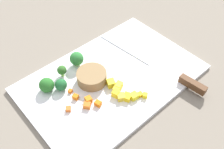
# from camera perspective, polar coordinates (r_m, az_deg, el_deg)

# --- Properties ---
(ground_plane) EXTENTS (4.00, 4.00, 0.00)m
(ground_plane) POSITION_cam_1_polar(r_m,az_deg,el_deg) (0.74, 0.00, -1.15)
(ground_plane) COLOR gray
(cutting_board) EXTENTS (0.50, 0.33, 0.01)m
(cutting_board) POSITION_cam_1_polar(r_m,az_deg,el_deg) (0.73, 0.00, -0.84)
(cutting_board) COLOR white
(cutting_board) RESTS_ON ground_plane
(prep_bowl) EXTENTS (0.08, 0.08, 0.03)m
(prep_bowl) POSITION_cam_1_polar(r_m,az_deg,el_deg) (0.71, -4.61, -0.55)
(prep_bowl) COLOR olive
(prep_bowl) RESTS_ON cutting_board
(chef_knife) EXTENTS (0.06, 0.38, 0.02)m
(chef_knife) POSITION_cam_1_polar(r_m,az_deg,el_deg) (0.75, 12.96, 0.56)
(chef_knife) COLOR silver
(chef_knife) RESTS_ON cutting_board
(carrot_dice_0) EXTENTS (0.02, 0.02, 0.01)m
(carrot_dice_0) POSITION_cam_1_polar(r_m,az_deg,el_deg) (0.68, -8.26, -5.05)
(carrot_dice_0) COLOR orange
(carrot_dice_0) RESTS_ON cutting_board
(carrot_dice_1) EXTENTS (0.02, 0.02, 0.01)m
(carrot_dice_1) POSITION_cam_1_polar(r_m,az_deg,el_deg) (0.67, -5.36, -5.68)
(carrot_dice_1) COLOR orange
(carrot_dice_1) RESTS_ON cutting_board
(carrot_dice_2) EXTENTS (0.02, 0.02, 0.01)m
(carrot_dice_2) POSITION_cam_1_polar(r_m,az_deg,el_deg) (0.66, -9.87, -7.71)
(carrot_dice_2) COLOR orange
(carrot_dice_2) RESTS_ON cutting_board
(carrot_dice_3) EXTENTS (0.02, 0.02, 0.01)m
(carrot_dice_3) POSITION_cam_1_polar(r_m,az_deg,el_deg) (0.66, -5.67, -6.97)
(carrot_dice_3) COLOR orange
(carrot_dice_3) RESTS_ON cutting_board
(carrot_dice_4) EXTENTS (0.01, 0.01, 0.01)m
(carrot_dice_4) POSITION_cam_1_polar(r_m,az_deg,el_deg) (0.70, -9.43, -3.73)
(carrot_dice_4) COLOR orange
(carrot_dice_4) RESTS_ON cutting_board
(carrot_dice_5) EXTENTS (0.02, 0.02, 0.01)m
(carrot_dice_5) POSITION_cam_1_polar(r_m,az_deg,el_deg) (0.66, -3.20, -6.58)
(carrot_dice_5) COLOR orange
(carrot_dice_5) RESTS_ON cutting_board
(pepper_dice_0) EXTENTS (0.03, 0.03, 0.02)m
(pepper_dice_0) POSITION_cam_1_polar(r_m,az_deg,el_deg) (0.70, -0.25, -2.03)
(pepper_dice_0) COLOR yellow
(pepper_dice_0) RESTS_ON cutting_board
(pepper_dice_1) EXTENTS (0.02, 0.02, 0.01)m
(pepper_dice_1) POSITION_cam_1_polar(r_m,az_deg,el_deg) (0.68, 7.50, -4.72)
(pepper_dice_1) COLOR yellow
(pepper_dice_1) RESTS_ON cutting_board
(pepper_dice_2) EXTENTS (0.02, 0.02, 0.02)m
(pepper_dice_2) POSITION_cam_1_polar(r_m,az_deg,el_deg) (0.69, 1.01, -3.42)
(pepper_dice_2) COLOR yellow
(pepper_dice_2) RESTS_ON cutting_board
(pepper_dice_3) EXTENTS (0.03, 0.03, 0.02)m
(pepper_dice_3) POSITION_cam_1_polar(r_m,az_deg,el_deg) (0.67, 3.49, -5.12)
(pepper_dice_3) COLOR yellow
(pepper_dice_3) RESTS_ON cutting_board
(pepper_dice_4) EXTENTS (0.02, 0.02, 0.02)m
(pepper_dice_4) POSITION_cam_1_polar(r_m,az_deg,el_deg) (0.68, 0.86, -4.36)
(pepper_dice_4) COLOR yellow
(pepper_dice_4) RESTS_ON cutting_board
(pepper_dice_5) EXTENTS (0.02, 0.02, 0.02)m
(pepper_dice_5) POSITION_cam_1_polar(r_m,az_deg,el_deg) (0.67, 4.98, -4.90)
(pepper_dice_5) COLOR yellow
(pepper_dice_5) RESTS_ON cutting_board
(pepper_dice_6) EXTENTS (0.03, 0.02, 0.02)m
(pepper_dice_6) POSITION_cam_1_polar(r_m,az_deg,el_deg) (0.69, 1.52, -2.54)
(pepper_dice_6) COLOR yellow
(pepper_dice_6) RESTS_ON cutting_board
(pepper_dice_7) EXTENTS (0.01, 0.02, 0.01)m
(pepper_dice_7) POSITION_cam_1_polar(r_m,az_deg,el_deg) (0.68, 6.42, -4.48)
(pepper_dice_7) COLOR yellow
(pepper_dice_7) RESTS_ON cutting_board
(pepper_dice_8) EXTENTS (0.03, 0.03, 0.02)m
(pepper_dice_8) POSITION_cam_1_polar(r_m,az_deg,el_deg) (0.67, 2.09, -5.11)
(pepper_dice_8) COLOR yellow
(pepper_dice_8) RESTS_ON cutting_board
(broccoli_floret_0) EXTENTS (0.03, 0.03, 0.03)m
(broccoli_floret_0) POSITION_cam_1_polar(r_m,az_deg,el_deg) (0.70, -11.49, -2.30)
(broccoli_floret_0) COLOR #84C368
(broccoli_floret_0) RESTS_ON cutting_board
(broccoli_floret_1) EXTENTS (0.04, 0.04, 0.04)m
(broccoli_floret_1) POSITION_cam_1_polar(r_m,az_deg,el_deg) (0.70, -14.60, -2.36)
(broccoli_floret_1) COLOR #88BB6C
(broccoli_floret_1) RESTS_ON cutting_board
(broccoli_floret_2) EXTENTS (0.04, 0.04, 0.05)m
(broccoli_floret_2) POSITION_cam_1_polar(r_m,az_deg,el_deg) (0.75, -8.02, 3.53)
(broccoli_floret_2) COLOR #8DAE67
(broccoli_floret_2) RESTS_ON cutting_board
(broccoli_floret_3) EXTENTS (0.03, 0.03, 0.04)m
(broccoli_floret_3) POSITION_cam_1_polar(r_m,az_deg,el_deg) (0.73, -11.29, 0.93)
(broccoli_floret_3) COLOR #90BB5F
(broccoli_floret_3) RESTS_ON cutting_board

